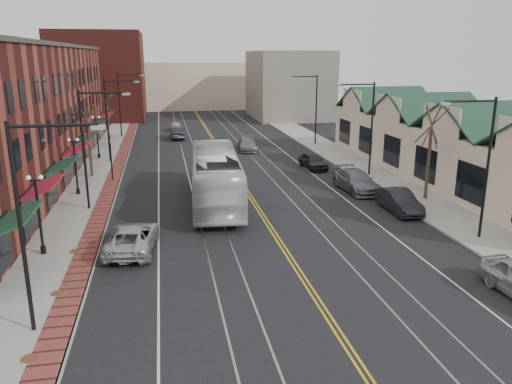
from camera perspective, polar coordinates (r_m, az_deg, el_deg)
name	(u,v)px	position (r m, az deg, el deg)	size (l,w,h in m)	color
ground	(321,306)	(21.96, 7.41, -12.79)	(160.00, 160.00, 0.00)	black
sidewalk_left	(89,194)	(40.10, -18.51, -0.24)	(4.00, 120.00, 0.15)	gray
sidewalk_right	(384,180)	(43.69, 14.39, 1.32)	(4.00, 120.00, 0.15)	gray
building_left	(8,114)	(47.35, -26.47, 7.94)	(10.00, 50.00, 11.00)	maroon
building_right	(451,152)	(46.08, 21.38, 4.29)	(8.00, 36.00, 4.60)	beige
backdrop_left	(100,76)	(88.94, -17.36, 12.56)	(14.00, 18.00, 14.00)	maroon
backdrop_mid	(192,85)	(103.70, -7.34, 12.03)	(22.00, 14.00, 9.00)	beige
backdrop_right	(288,85)	(86.15, 3.73, 12.13)	(12.00, 16.00, 11.00)	slate
streetlight_l_0	(31,207)	(19.68, -24.29, -1.62)	(3.33, 0.25, 8.00)	black
streetlight_l_1	(90,138)	(35.08, -18.47, 5.91)	(3.33, 0.25, 8.00)	black
streetlight_l_2	(111,112)	(50.85, -16.19, 8.80)	(3.33, 0.25, 8.00)	black
streetlight_l_3	(123,98)	(66.73, -14.98, 10.31)	(3.33, 0.25, 8.00)	black
streetlight_r_0	(482,154)	(30.34, 24.41, 3.95)	(3.33, 0.25, 8.00)	black
streetlight_r_1	(367,119)	(44.22, 12.60, 8.13)	(3.33, 0.25, 8.00)	black
streetlight_r_2	(313,102)	(59.18, 6.49, 10.15)	(3.33, 0.25, 8.00)	black
lamppost_l_1	(39,217)	(28.33, -23.52, -2.59)	(0.84, 0.28, 4.27)	black
lamppost_l_2	(76,167)	(39.74, -19.91, 2.66)	(0.84, 0.28, 4.27)	black
lamppost_l_3	(98,138)	(53.37, -17.66, 5.91)	(0.84, 0.28, 4.27)	black
tree_left_near	(89,137)	(45.30, -18.55, 5.94)	(1.78, 1.37, 6.48)	#382B21
tree_left_far	(107,118)	(61.07, -16.62, 8.12)	(1.66, 1.28, 6.02)	#382B21
tree_right_mid	(430,150)	(37.97, 19.22, 4.55)	(1.90, 1.46, 6.93)	#382B21
manhole_near	(29,358)	(19.87, -24.47, -16.91)	(0.60, 0.60, 0.02)	#592D19
manhole_mid	(57,293)	(24.15, -21.76, -10.68)	(0.60, 0.60, 0.02)	#592D19
manhole_far	(75,251)	(28.67, -19.96, -6.36)	(0.60, 0.60, 0.02)	#592D19
traffic_signal	(111,154)	(43.31, -16.26, 4.15)	(0.18, 0.15, 3.80)	black
transit_bus	(215,176)	(35.87, -4.65, 1.80)	(3.25, 13.87, 3.86)	silver
parked_suv	(132,238)	(28.02, -13.99, -5.09)	(2.46, 5.34, 1.48)	#B5B8BD
parked_car_b	(399,201)	(35.25, 16.01, -0.98)	(1.60, 4.60, 1.52)	black
parked_car_c	(356,181)	(39.84, 11.36, 1.25)	(2.25, 5.54, 1.61)	slate
parked_car_d	(313,161)	(47.21, 6.54, 3.55)	(1.72, 4.28, 1.46)	#232228
distant_car_left	(177,133)	(64.72, -9.00, 6.69)	(1.59, 4.57, 1.51)	black
distant_car_right	(247,144)	(55.99, -1.04, 5.47)	(1.93, 4.75, 1.38)	slate
distant_car_far	(176,126)	(72.11, -9.10, 7.48)	(1.55, 3.85, 1.31)	#A6A9AE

